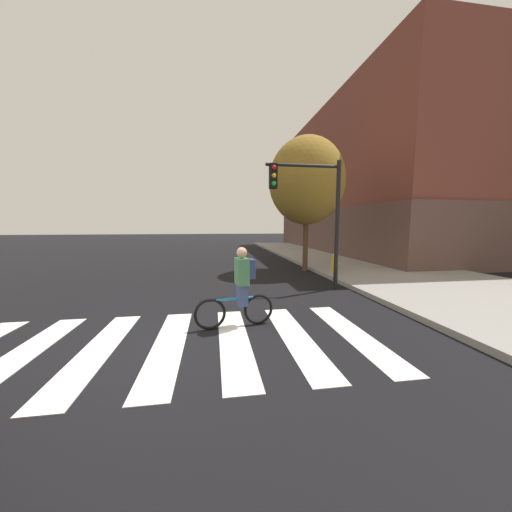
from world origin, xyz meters
name	(u,v)px	position (x,y,z in m)	size (l,w,h in m)	color
ground_plane	(159,346)	(0.00, 0.00, 0.00)	(120.00, 120.00, 0.00)	black
crosswalk_stripes	(169,345)	(0.17, 0.00, 0.01)	(7.61, 3.40, 0.01)	silver
cyclist	(240,287)	(1.54, 0.74, 0.84)	(1.70, 0.39, 1.69)	black
traffic_light_near	(314,202)	(4.20, 3.66, 2.86)	(2.47, 0.28, 4.20)	black
fire_hydrant	(334,263)	(6.12, 6.14, 0.53)	(0.33, 0.22, 0.78)	gold
street_tree_near	(307,181)	(5.22, 7.35, 4.11)	(3.42, 3.42, 6.09)	#4C3823
corner_building	(428,184)	(18.71, 16.00, 5.46)	(19.13, 20.92, 11.01)	brown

